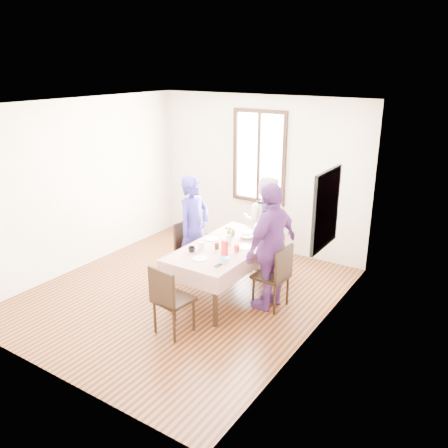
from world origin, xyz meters
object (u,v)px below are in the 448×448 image
at_px(person_left, 194,229).
at_px(person_far, 265,223).
at_px(chair_right, 271,276).
at_px(chair_far, 265,240).
at_px(dining_table, 226,271).
at_px(person_right, 271,247).
at_px(chair_left, 193,252).
at_px(chair_near, 174,299).

xyz_separation_m(person_left, person_far, (0.68, 1.00, -0.05)).
xyz_separation_m(chair_right, chair_far, (-0.70, 1.13, 0.00)).
relative_size(chair_right, person_far, 0.59).
height_order(chair_right, person_far, person_far).
height_order(dining_table, person_right, person_right).
relative_size(person_left, person_right, 0.93).
height_order(chair_left, chair_near, same).
height_order(chair_left, chair_far, same).
bearing_deg(person_right, person_left, -87.32).
bearing_deg(chair_far, person_right, 113.89).
bearing_deg(chair_far, dining_table, 82.91).
relative_size(chair_left, person_right, 0.52).
height_order(chair_right, person_left, person_left).
distance_m(chair_left, chair_far, 1.24).
bearing_deg(chair_left, person_right, 93.69).
distance_m(chair_right, person_right, 0.42).
height_order(chair_left, person_right, person_right).
height_order(chair_right, chair_far, same).
bearing_deg(dining_table, person_far, 90.00).
relative_size(chair_far, person_left, 0.55).
bearing_deg(chair_left, dining_table, 85.12).
xyz_separation_m(chair_left, person_far, (0.70, 1.00, 0.31)).
distance_m(chair_right, chair_near, 1.42).
relative_size(dining_table, chair_near, 1.89).
height_order(chair_near, person_right, person_right).
xyz_separation_m(dining_table, chair_right, (0.70, 0.05, 0.08)).
bearing_deg(chair_right, person_far, 36.69).
bearing_deg(person_left, chair_left, 95.01).
xyz_separation_m(dining_table, chair_near, (0.00, -1.18, 0.08)).
bearing_deg(chair_right, chair_left, 90.11).
distance_m(person_left, person_right, 1.36).
bearing_deg(person_far, person_left, 44.13).
distance_m(chair_far, chair_near, 2.37).
height_order(person_left, person_far, person_left).
bearing_deg(chair_right, chair_far, 36.19).
relative_size(chair_left, person_far, 0.59).
xyz_separation_m(chair_right, chair_near, (-0.70, -1.24, 0.00)).
bearing_deg(chair_near, person_far, 96.34).
xyz_separation_m(chair_far, person_far, (0.00, -0.02, 0.31)).
bearing_deg(person_right, chair_left, -87.25).
relative_size(chair_left, chair_far, 1.00).
xyz_separation_m(chair_left, chair_right, (1.39, -0.11, 0.00)).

